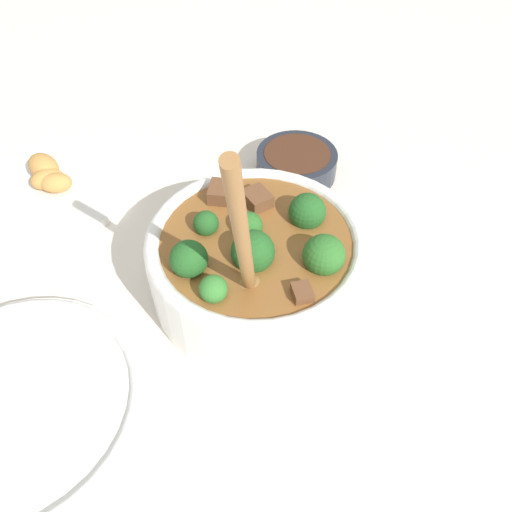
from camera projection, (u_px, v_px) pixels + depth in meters
name	position (u px, v px, depth m)	size (l,w,h in m)	color
ground_plane	(256.00, 288.00, 0.56)	(4.00, 4.00, 0.00)	silver
stew_bowl	(256.00, 259.00, 0.52)	(0.22, 0.23, 0.28)	white
condiment_bowl	(297.00, 163.00, 0.68)	(0.11, 0.11, 0.04)	#232833
empty_plate	(13.00, 406.00, 0.45)	(0.24, 0.24, 0.02)	white
food_plate	(52.00, 187.00, 0.66)	(0.20, 0.20, 0.04)	white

